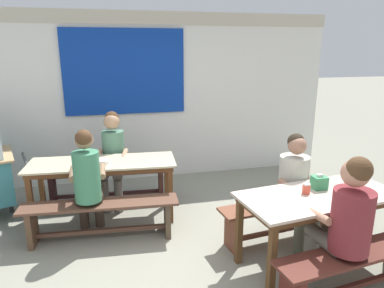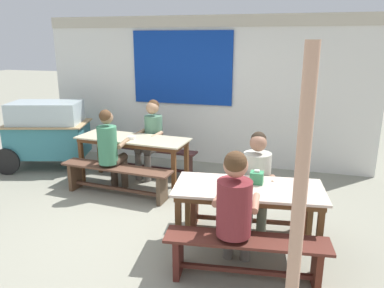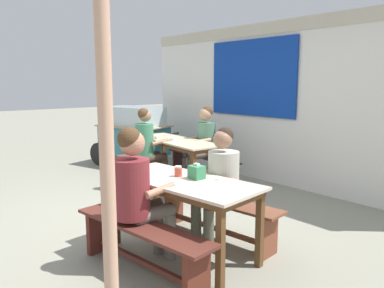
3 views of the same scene
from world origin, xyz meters
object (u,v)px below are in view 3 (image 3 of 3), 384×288
Objects in this scene: dining_table_far at (177,145)px; dining_table_near at (183,187)px; person_near_front at (138,188)px; bench_far_front at (149,171)px; food_cart at (134,132)px; wooden_support_post at (107,167)px; bench_near_front at (142,240)px; person_right_near_table at (219,178)px; person_left_back_turned at (148,144)px; person_center_facing at (203,140)px; condiment_jar at (178,171)px; soup_bowl at (173,139)px; tissue_box at (197,172)px; bench_near_back at (216,211)px; bench_far_back at (202,163)px.

dining_table_near is (2.04, -1.51, -0.00)m from dining_table_far.
dining_table_near is 0.48m from person_near_front.
food_cart is at bearing 154.98° from bench_far_front.
person_near_front is (3.79, -2.29, 0.07)m from food_cart.
wooden_support_post reaches higher than dining_table_far.
bench_near_front is 1.28× the size of person_right_near_table.
wooden_support_post is at bearing -72.87° from person_right_near_table.
person_left_back_turned is at bearing 144.16° from person_near_front.
person_center_facing reaches higher than dining_table_far.
condiment_jar is (-0.12, 0.04, 0.13)m from dining_table_near.
soup_bowl is (-0.11, -0.53, 0.05)m from person_center_facing.
bench_far_front is at bearing -25.02° from food_cart.
wooden_support_post reaches higher than person_right_near_table.
person_right_near_table is 0.37m from tissue_box.
soup_bowl is (-2.01, 1.43, 0.10)m from dining_table_near.
person_left_back_turned is (-2.26, 1.59, 0.41)m from bench_near_front.
bench_near_back is at bearing 97.13° from dining_table_near.
dining_table_far is at bearing 143.36° from dining_table_near.
person_left_back_turned is (-0.16, -0.44, 0.04)m from dining_table_far.
condiment_jar is at bearing -25.48° from food_cart.
person_right_near_table reaches higher than bench_near_front.
person_near_front is at bearing -89.91° from bench_near_back.
food_cart is (-1.77, 0.83, 0.37)m from bench_far_front.
bench_near_back is at bearing 83.20° from condiment_jar.
wooden_support_post reaches higher than bench_near_back.
tissue_box reaches higher than bench_near_back.
person_near_front is (1.93, -2.51, 0.44)m from bench_far_back.
bench_near_back is at bearing -14.50° from person_left_back_turned.
dining_table_far is at bearing 70.18° from person_left_back_turned.
person_center_facing reaches higher than bench_far_back.
person_right_near_table is (3.88, -1.35, 0.02)m from food_cart.
dining_table_far is 1.48× the size of person_right_near_table.
condiment_jar reaches higher than bench_near_back.
person_center_facing is at bearing 128.41° from bench_near_front.
person_left_back_turned is 0.93m from person_center_facing.
person_left_back_turned reaches higher than person_right_near_table.
person_left_back_turned is 0.58× the size of wooden_support_post.
bench_far_front is 1.34× the size of person_near_front.
dining_table_near is 1.03× the size of bench_near_front.
wooden_support_post reaches higher than person_left_back_turned.
person_right_near_table is (-0.04, 0.99, 0.39)m from bench_near_front.
dining_table_far is 0.81× the size of wooden_support_post.
bench_far_front is 1.11× the size of bench_near_back.
bench_far_back is (-2.00, 2.04, -0.37)m from dining_table_near.
person_left_back_turned is 3.46m from wooden_support_post.
dining_table_far is at bearing 146.48° from tissue_box.
bench_far_front is at bearing -98.33° from soup_bowl.
bench_near_front is at bearing -35.21° from bench_far_front.
condiment_jar is at bearing -109.59° from person_right_near_table.
bench_near_back is 2.24m from person_left_back_turned.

